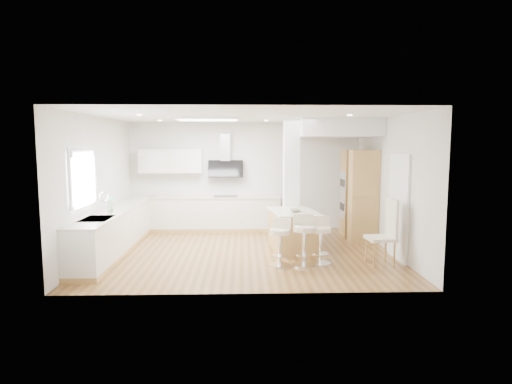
{
  "coord_description": "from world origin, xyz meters",
  "views": [
    {
      "loc": [
        -0.04,
        -8.72,
        2.25
      ],
      "look_at": [
        0.23,
        0.4,
        1.21
      ],
      "focal_mm": 30.0,
      "sensor_mm": 36.0,
      "label": 1
    }
  ],
  "objects_px": {
    "dining_chair": "(386,230)",
    "bar_stool_b": "(304,237)",
    "peninsula": "(293,230)",
    "bar_stool_a": "(280,240)",
    "bar_stool_c": "(321,238)"
  },
  "relations": [
    {
      "from": "peninsula",
      "to": "bar_stool_c",
      "type": "xyz_separation_m",
      "value": [
        0.38,
        -1.1,
        0.08
      ]
    },
    {
      "from": "bar_stool_a",
      "to": "bar_stool_b",
      "type": "distance_m",
      "value": 0.44
    },
    {
      "from": "bar_stool_b",
      "to": "peninsula",
      "type": "bearing_deg",
      "value": 90.69
    },
    {
      "from": "dining_chair",
      "to": "bar_stool_b",
      "type": "bearing_deg",
      "value": 174.41
    },
    {
      "from": "bar_stool_a",
      "to": "bar_stool_c",
      "type": "distance_m",
      "value": 0.77
    },
    {
      "from": "bar_stool_a",
      "to": "dining_chair",
      "type": "height_order",
      "value": "dining_chair"
    },
    {
      "from": "bar_stool_b",
      "to": "dining_chair",
      "type": "distance_m",
      "value": 1.54
    },
    {
      "from": "bar_stool_c",
      "to": "peninsula",
      "type": "bearing_deg",
      "value": 113.98
    },
    {
      "from": "peninsula",
      "to": "bar_stool_b",
      "type": "distance_m",
      "value": 1.19
    },
    {
      "from": "bar_stool_a",
      "to": "bar_stool_b",
      "type": "xyz_separation_m",
      "value": [
        0.44,
        0.0,
        0.04
      ]
    },
    {
      "from": "peninsula",
      "to": "bar_stool_a",
      "type": "xyz_separation_m",
      "value": [
        -0.39,
        -1.19,
        0.07
      ]
    },
    {
      "from": "bar_stool_c",
      "to": "dining_chair",
      "type": "bearing_deg",
      "value": 0.69
    },
    {
      "from": "bar_stool_a",
      "to": "dining_chair",
      "type": "xyz_separation_m",
      "value": [
        1.97,
        -0.01,
        0.17
      ]
    },
    {
      "from": "bar_stool_c",
      "to": "bar_stool_b",
      "type": "bearing_deg",
      "value": -161.03
    },
    {
      "from": "bar_stool_a",
      "to": "bar_stool_b",
      "type": "height_order",
      "value": "bar_stool_b"
    }
  ]
}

